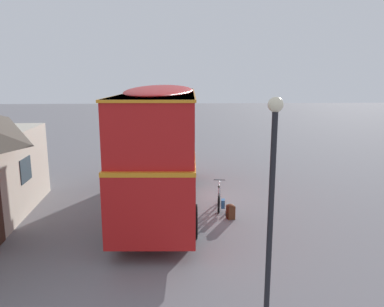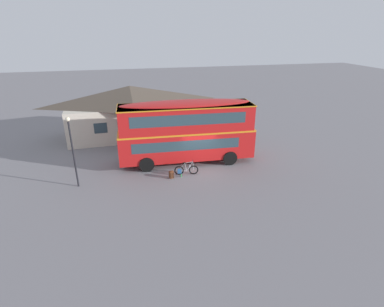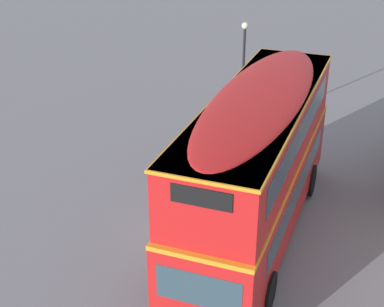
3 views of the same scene
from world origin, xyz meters
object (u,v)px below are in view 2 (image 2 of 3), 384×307
(backpack_on_ground, at_px, (171,174))
(street_lamp, at_px, (72,145))
(double_decker_bus, at_px, (186,129))
(touring_bicycle, at_px, (186,170))
(water_bottle_green_metal, at_px, (181,175))

(backpack_on_ground, bearing_deg, street_lamp, 177.44)
(backpack_on_ground, bearing_deg, double_decker_bus, 56.44)
(touring_bicycle, bearing_deg, double_decker_bus, 75.38)
(touring_bicycle, xyz_separation_m, water_bottle_green_metal, (-0.38, -0.29, -0.25))
(water_bottle_green_metal, bearing_deg, double_decker_bus, 69.06)
(touring_bicycle, relative_size, backpack_on_ground, 3.09)
(backpack_on_ground, relative_size, water_bottle_green_metal, 2.21)
(double_decker_bus, distance_m, water_bottle_green_metal, 3.69)
(double_decker_bus, height_order, touring_bicycle, double_decker_bus)
(backpack_on_ground, distance_m, water_bottle_green_metal, 0.71)
(water_bottle_green_metal, xyz_separation_m, street_lamp, (-6.89, 0.29, 2.80))
(double_decker_bus, height_order, street_lamp, double_decker_bus)
(double_decker_bus, relative_size, street_lamp, 2.16)
(double_decker_bus, relative_size, water_bottle_green_metal, 40.92)
(double_decker_bus, relative_size, backpack_on_ground, 18.55)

